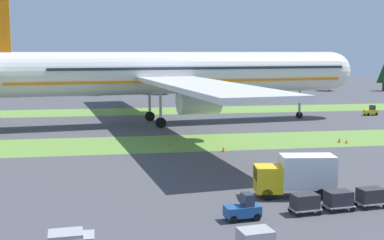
{
  "coord_description": "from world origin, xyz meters",
  "views": [
    {
      "loc": [
        -8.61,
        -23.94,
        12.25
      ],
      "look_at": [
        1.57,
        36.61,
        4.0
      ],
      "focal_mm": 47.77,
      "sensor_mm": 36.0,
      "label": 1
    }
  ],
  "objects_px": {
    "airliner": "(168,73)",
    "cargo_dolly_lead": "(305,202)",
    "cargo_dolly_third": "(371,196)",
    "cargo_dolly_second": "(338,199)",
    "taxiway_marker_0": "(224,149)",
    "taxiway_marker_3": "(170,144)",
    "taxiway_marker_1": "(339,140)",
    "pushback_tractor": "(371,111)",
    "catering_truck": "(297,174)",
    "baggage_tug": "(243,209)",
    "ground_crew_marshaller": "(282,182)",
    "taxiway_marker_2": "(347,141)"
  },
  "relations": [
    {
      "from": "catering_truck",
      "to": "taxiway_marker_2",
      "type": "bearing_deg",
      "value": -26.92
    },
    {
      "from": "catering_truck",
      "to": "taxiway_marker_3",
      "type": "distance_m",
      "value": 25.88
    },
    {
      "from": "airliner",
      "to": "cargo_dolly_second",
      "type": "height_order",
      "value": "airliner"
    },
    {
      "from": "cargo_dolly_third",
      "to": "pushback_tractor",
      "type": "bearing_deg",
      "value": -35.67
    },
    {
      "from": "taxiway_marker_1",
      "to": "taxiway_marker_2",
      "type": "xyz_separation_m",
      "value": [
        0.66,
        -0.74,
        -0.08
      ]
    },
    {
      "from": "taxiway_marker_1",
      "to": "cargo_dolly_second",
      "type": "bearing_deg",
      "value": -115.72
    },
    {
      "from": "catering_truck",
      "to": "pushback_tractor",
      "type": "relative_size",
      "value": 2.63
    },
    {
      "from": "baggage_tug",
      "to": "cargo_dolly_second",
      "type": "xyz_separation_m",
      "value": [
        7.87,
        0.95,
        0.1
      ]
    },
    {
      "from": "taxiway_marker_0",
      "to": "pushback_tractor",
      "type": "bearing_deg",
      "value": 40.18
    },
    {
      "from": "baggage_tug",
      "to": "taxiway_marker_2",
      "type": "height_order",
      "value": "baggage_tug"
    },
    {
      "from": "baggage_tug",
      "to": "cargo_dolly_third",
      "type": "distance_m",
      "value": 10.83
    },
    {
      "from": "ground_crew_marshaller",
      "to": "pushback_tractor",
      "type": "bearing_deg",
      "value": 144.17
    },
    {
      "from": "ground_crew_marshaller",
      "to": "baggage_tug",
      "type": "bearing_deg",
      "value": -38.69
    },
    {
      "from": "baggage_tug",
      "to": "catering_truck",
      "type": "height_order",
      "value": "catering_truck"
    },
    {
      "from": "taxiway_marker_0",
      "to": "taxiway_marker_1",
      "type": "bearing_deg",
      "value": 12.44
    },
    {
      "from": "airliner",
      "to": "pushback_tractor",
      "type": "xyz_separation_m",
      "value": [
        40.01,
        5.01,
        -7.86
      ]
    },
    {
      "from": "airliner",
      "to": "taxiway_marker_0",
      "type": "distance_m",
      "value": 27.22
    },
    {
      "from": "cargo_dolly_second",
      "to": "taxiway_marker_0",
      "type": "bearing_deg",
      "value": 1.31
    },
    {
      "from": "cargo_dolly_lead",
      "to": "cargo_dolly_third",
      "type": "relative_size",
      "value": 1.0
    },
    {
      "from": "cargo_dolly_second",
      "to": "catering_truck",
      "type": "xyz_separation_m",
      "value": [
        -1.82,
        4.19,
        1.03
      ]
    },
    {
      "from": "taxiway_marker_3",
      "to": "taxiway_marker_1",
      "type": "bearing_deg",
      "value": -2.08
    },
    {
      "from": "cargo_dolly_second",
      "to": "cargo_dolly_third",
      "type": "height_order",
      "value": "same"
    },
    {
      "from": "cargo_dolly_third",
      "to": "taxiway_marker_0",
      "type": "height_order",
      "value": "cargo_dolly_third"
    },
    {
      "from": "ground_crew_marshaller",
      "to": "catering_truck",
      "type": "bearing_deg",
      "value": 27.46
    },
    {
      "from": "pushback_tractor",
      "to": "ground_crew_marshaller",
      "type": "bearing_deg",
      "value": 137.16
    },
    {
      "from": "airliner",
      "to": "taxiway_marker_2",
      "type": "xyz_separation_m",
      "value": [
        21.35,
        -22.65,
        -8.42
      ]
    },
    {
      "from": "taxiway_marker_1",
      "to": "cargo_dolly_third",
      "type": "bearing_deg",
      "value": -110.99
    },
    {
      "from": "catering_truck",
      "to": "taxiway_marker_3",
      "type": "bearing_deg",
      "value": 25.29
    },
    {
      "from": "cargo_dolly_second",
      "to": "taxiway_marker_3",
      "type": "relative_size",
      "value": 3.47
    },
    {
      "from": "airliner",
      "to": "cargo_dolly_lead",
      "type": "bearing_deg",
      "value": -2.22
    },
    {
      "from": "cargo_dolly_lead",
      "to": "taxiway_marker_1",
      "type": "xyz_separation_m",
      "value": [
        16.36,
        28.34,
        -0.58
      ]
    },
    {
      "from": "ground_crew_marshaller",
      "to": "cargo_dolly_second",
      "type": "bearing_deg",
      "value": 24.46
    },
    {
      "from": "cargo_dolly_second",
      "to": "taxiway_marker_0",
      "type": "distance_m",
      "value": 24.5
    },
    {
      "from": "ground_crew_marshaller",
      "to": "taxiway_marker_3",
      "type": "relative_size",
      "value": 2.55
    },
    {
      "from": "taxiway_marker_1",
      "to": "taxiway_marker_3",
      "type": "xyz_separation_m",
      "value": [
        -23.07,
        0.84,
        0.0
      ]
    },
    {
      "from": "cargo_dolly_third",
      "to": "catering_truck",
      "type": "relative_size",
      "value": 0.33
    },
    {
      "from": "airliner",
      "to": "taxiway_marker_1",
      "type": "xyz_separation_m",
      "value": [
        20.69,
        -21.91,
        -8.33
      ]
    },
    {
      "from": "taxiway_marker_0",
      "to": "taxiway_marker_3",
      "type": "xyz_separation_m",
      "value": [
        -6.09,
        4.58,
        -0.01
      ]
    },
    {
      "from": "cargo_dolly_lead",
      "to": "cargo_dolly_second",
      "type": "xyz_separation_m",
      "value": [
        2.88,
        0.35,
        0.0
      ]
    },
    {
      "from": "baggage_tug",
      "to": "taxiway_marker_2",
      "type": "bearing_deg",
      "value": -44.89
    },
    {
      "from": "airliner",
      "to": "cargo_dolly_third",
      "type": "xyz_separation_m",
      "value": [
        10.08,
        -49.55,
        -7.75
      ]
    },
    {
      "from": "baggage_tug",
      "to": "ground_crew_marshaller",
      "type": "distance_m",
      "value": 8.47
    },
    {
      "from": "cargo_dolly_third",
      "to": "cargo_dolly_lead",
      "type": "bearing_deg",
      "value": 90.0
    },
    {
      "from": "cargo_dolly_lead",
      "to": "ground_crew_marshaller",
      "type": "xyz_separation_m",
      "value": [
        0.29,
        6.01,
        0.03
      ]
    },
    {
      "from": "ground_crew_marshaller",
      "to": "taxiway_marker_2",
      "type": "relative_size",
      "value": 3.44
    },
    {
      "from": "airliner",
      "to": "taxiway_marker_1",
      "type": "relative_size",
      "value": 127.1
    },
    {
      "from": "baggage_tug",
      "to": "taxiway_marker_0",
      "type": "xyz_separation_m",
      "value": [
        4.36,
        25.2,
        -0.47
      ]
    },
    {
      "from": "baggage_tug",
      "to": "pushback_tractor",
      "type": "bearing_deg",
      "value": -42.98
    },
    {
      "from": "cargo_dolly_lead",
      "to": "taxiway_marker_1",
      "type": "bearing_deg",
      "value": -36.92
    },
    {
      "from": "baggage_tug",
      "to": "ground_crew_marshaller",
      "type": "xyz_separation_m",
      "value": [
        5.28,
        6.62,
        0.13
      ]
    }
  ]
}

